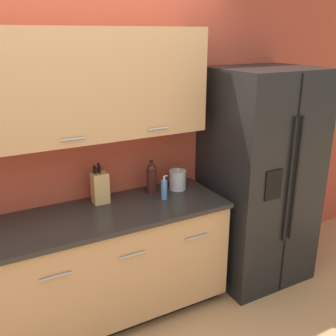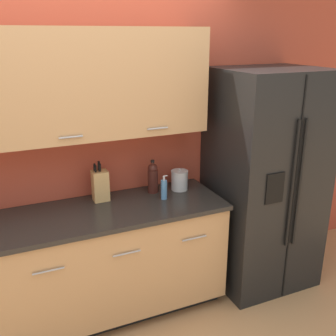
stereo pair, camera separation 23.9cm
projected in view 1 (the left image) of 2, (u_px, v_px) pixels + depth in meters
wall_back at (75, 132)px, 2.87m from camera, size 10.00×0.39×2.60m
counter_unit at (83, 271)px, 2.91m from camera, size 2.20×0.64×0.90m
refrigerator at (259, 177)px, 3.42m from camera, size 0.84×0.77×1.87m
knife_block at (100, 187)px, 2.97m from camera, size 0.12×0.10×0.31m
wine_bottle at (152, 178)px, 3.15m from camera, size 0.08×0.08×0.27m
soap_dispenser at (164, 189)px, 3.04m from camera, size 0.05×0.05×0.19m
steel_canister at (178, 180)px, 3.24m from camera, size 0.14×0.14×0.18m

